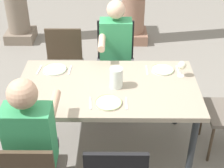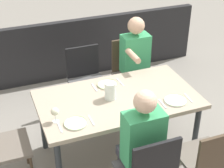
{
  "view_description": "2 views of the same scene",
  "coord_description": "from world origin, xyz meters",
  "px_view_note": "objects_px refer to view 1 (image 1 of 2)",
  "views": [
    {
      "loc": [
        0.06,
        -2.5,
        2.4
      ],
      "look_at": [
        0.04,
        -0.07,
        0.81
      ],
      "focal_mm": 53.36,
      "sensor_mm": 36.0,
      "label": 1
    },
    {
      "loc": [
        1.15,
        2.82,
        2.72
      ],
      "look_at": [
        0.04,
        -0.05,
        0.88
      ],
      "focal_mm": 56.77,
      "sensor_mm": 36.0,
      "label": 2
    }
  ],
  "objects_px": {
    "wine_glass_2": "(182,66)",
    "water_pitcher": "(116,79)",
    "plate_2": "(162,70)",
    "dining_table": "(108,92)",
    "diner_woman_green": "(34,143)",
    "plate_1": "(108,103)",
    "chair_west_north": "(64,61)",
    "diner_man_white": "(115,56)",
    "plate_0": "(54,69)",
    "chair_mid_north": "(115,58)"
  },
  "relations": [
    {
      "from": "plate_2",
      "to": "chair_west_north",
      "type": "bearing_deg",
      "value": 150.28
    },
    {
      "from": "plate_0",
      "to": "wine_glass_2",
      "type": "bearing_deg",
      "value": -4.57
    },
    {
      "from": "plate_0",
      "to": "diner_man_white",
      "type": "bearing_deg",
      "value": 35.08
    },
    {
      "from": "diner_man_white",
      "to": "plate_0",
      "type": "height_order",
      "value": "diner_man_white"
    },
    {
      "from": "diner_man_white",
      "to": "plate_0",
      "type": "xyz_separation_m",
      "value": [
        -0.59,
        -0.41,
        0.07
      ]
    },
    {
      "from": "diner_man_white",
      "to": "plate_1",
      "type": "relative_size",
      "value": 5.63
    },
    {
      "from": "diner_woman_green",
      "to": "plate_1",
      "type": "xyz_separation_m",
      "value": [
        0.54,
        0.42,
        0.07
      ]
    },
    {
      "from": "plate_1",
      "to": "plate_2",
      "type": "height_order",
      "value": "same"
    },
    {
      "from": "plate_0",
      "to": "plate_2",
      "type": "bearing_deg",
      "value": 0.18
    },
    {
      "from": "dining_table",
      "to": "chair_mid_north",
      "type": "distance_m",
      "value": 0.9
    },
    {
      "from": "plate_2",
      "to": "dining_table",
      "type": "bearing_deg",
      "value": -152.63
    },
    {
      "from": "chair_west_north",
      "to": "water_pitcher",
      "type": "distance_m",
      "value": 1.13
    },
    {
      "from": "plate_0",
      "to": "plate_1",
      "type": "height_order",
      "value": "same"
    },
    {
      "from": "plate_1",
      "to": "wine_glass_2",
      "type": "height_order",
      "value": "wine_glass_2"
    },
    {
      "from": "plate_1",
      "to": "wine_glass_2",
      "type": "bearing_deg",
      "value": 33.23
    },
    {
      "from": "plate_1",
      "to": "diner_man_white",
      "type": "bearing_deg",
      "value": 86.51
    },
    {
      "from": "wine_glass_2",
      "to": "water_pitcher",
      "type": "height_order",
      "value": "water_pitcher"
    },
    {
      "from": "water_pitcher",
      "to": "plate_1",
      "type": "bearing_deg",
      "value": -104.43
    },
    {
      "from": "plate_0",
      "to": "wine_glass_2",
      "type": "distance_m",
      "value": 1.22
    },
    {
      "from": "dining_table",
      "to": "plate_0",
      "type": "relative_size",
      "value": 6.96
    },
    {
      "from": "diner_man_white",
      "to": "plate_0",
      "type": "bearing_deg",
      "value": -144.92
    },
    {
      "from": "chair_west_north",
      "to": "wine_glass_2",
      "type": "height_order",
      "value": "wine_glass_2"
    },
    {
      "from": "dining_table",
      "to": "plate_1",
      "type": "height_order",
      "value": "plate_1"
    },
    {
      "from": "chair_mid_north",
      "to": "diner_woman_green",
      "type": "bearing_deg",
      "value": -110.95
    },
    {
      "from": "plate_0",
      "to": "water_pitcher",
      "type": "xyz_separation_m",
      "value": [
        0.6,
        -0.28,
        0.07
      ]
    },
    {
      "from": "dining_table",
      "to": "chair_mid_north",
      "type": "bearing_deg",
      "value": 85.2
    },
    {
      "from": "plate_2",
      "to": "water_pitcher",
      "type": "height_order",
      "value": "water_pitcher"
    },
    {
      "from": "diner_man_white",
      "to": "chair_mid_north",
      "type": "bearing_deg",
      "value": 89.13
    },
    {
      "from": "water_pitcher",
      "to": "diner_man_white",
      "type": "bearing_deg",
      "value": 90.66
    },
    {
      "from": "water_pitcher",
      "to": "chair_west_north",
      "type": "bearing_deg",
      "value": 124.45
    },
    {
      "from": "dining_table",
      "to": "plate_1",
      "type": "relative_size",
      "value": 7.25
    },
    {
      "from": "plate_1",
      "to": "water_pitcher",
      "type": "height_order",
      "value": "water_pitcher"
    },
    {
      "from": "chair_mid_north",
      "to": "plate_2",
      "type": "height_order",
      "value": "chair_mid_north"
    },
    {
      "from": "chair_mid_north",
      "to": "plate_1",
      "type": "xyz_separation_m",
      "value": [
        -0.06,
        -1.16,
        0.21
      ]
    },
    {
      "from": "diner_woman_green",
      "to": "plate_2",
      "type": "height_order",
      "value": "diner_woman_green"
    },
    {
      "from": "plate_1",
      "to": "dining_table",
      "type": "bearing_deg",
      "value": 92.82
    },
    {
      "from": "diner_man_white",
      "to": "plate_2",
      "type": "bearing_deg",
      "value": -42.05
    },
    {
      "from": "plate_1",
      "to": "water_pitcher",
      "type": "relative_size",
      "value": 1.22
    },
    {
      "from": "dining_table",
      "to": "plate_1",
      "type": "bearing_deg",
      "value": -87.18
    },
    {
      "from": "chair_mid_north",
      "to": "water_pitcher",
      "type": "distance_m",
      "value": 0.94
    },
    {
      "from": "plate_0",
      "to": "water_pitcher",
      "type": "bearing_deg",
      "value": -25.21
    },
    {
      "from": "diner_man_white",
      "to": "plate_1",
      "type": "bearing_deg",
      "value": -93.49
    },
    {
      "from": "diner_woman_green",
      "to": "plate_1",
      "type": "relative_size",
      "value": 5.64
    },
    {
      "from": "diner_woman_green",
      "to": "plate_1",
      "type": "height_order",
      "value": "diner_woman_green"
    },
    {
      "from": "chair_west_north",
      "to": "water_pitcher",
      "type": "relative_size",
      "value": 4.6
    },
    {
      "from": "chair_west_north",
      "to": "water_pitcher",
      "type": "height_order",
      "value": "water_pitcher"
    },
    {
      "from": "dining_table",
      "to": "wine_glass_2",
      "type": "bearing_deg",
      "value": 14.12
    },
    {
      "from": "plate_2",
      "to": "water_pitcher",
      "type": "distance_m",
      "value": 0.54
    },
    {
      "from": "wine_glass_2",
      "to": "diner_woman_green",
      "type": "bearing_deg",
      "value": -144.75
    },
    {
      "from": "plate_2",
      "to": "wine_glass_2",
      "type": "xyz_separation_m",
      "value": [
        0.16,
        -0.1,
        0.1
      ]
    }
  ]
}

